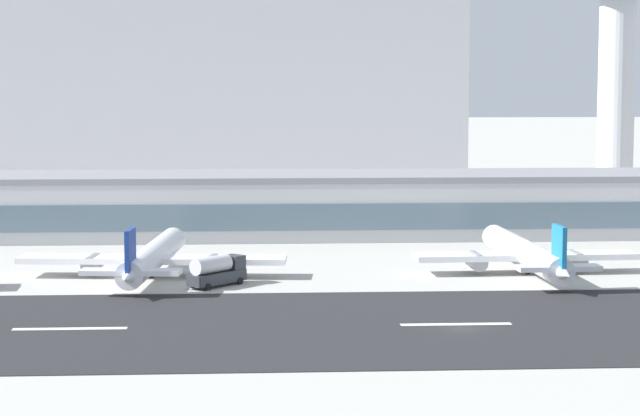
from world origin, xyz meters
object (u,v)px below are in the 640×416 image
Objects in this scene: control_tower at (617,50)px; service_fuel_truck_0 at (217,271)px; terminal_building at (308,205)px; airliner_navy_tail_gate_0 at (151,258)px; airliner_blue_tail_gate_1 at (527,255)px; distant_hotel_block at (225,85)px.

control_tower is 6.28× the size of service_fuel_truck_0.
terminal_building is 48.71m from airliner_navy_tail_gate_0.
control_tower reaches higher than service_fuel_truck_0.
control_tower reaches higher than airliner_blue_tail_gate_1.
distant_hotel_block is at bearing 137.90° from control_tower.
distant_hotel_block is 3.11× the size of airliner_blue_tail_gate_1.
control_tower is 104.31m from airliner_blue_tail_gate_1.
airliner_blue_tail_gate_1 is at bearing -37.97° from service_fuel_truck_0.
terminal_building is 50.93m from airliner_blue_tail_gate_1.
control_tower is at bearing -38.73° from airliner_navy_tail_gate_0.
distant_hotel_block is at bearing 42.31° from service_fuel_truck_0.
service_fuel_truck_0 is (8.85, -7.41, -0.60)m from airliner_navy_tail_gate_0.
service_fuel_truck_0 is at bearing -105.62° from terminal_building.
airliner_blue_tail_gate_1 reaches higher than airliner_navy_tail_gate_0.
control_tower is at bearing 36.44° from terminal_building.
terminal_building reaches higher than service_fuel_truck_0.
service_fuel_truck_0 is at bearing -124.45° from airliner_navy_tail_gate_0.
distant_hotel_block is 168.32m from airliner_navy_tail_gate_0.
distant_hotel_block is 173.52m from airliner_blue_tail_gate_1.
control_tower reaches higher than terminal_building.
control_tower is at bearing -42.10° from distant_hotel_block.
airliner_navy_tail_gate_0 is 4.90× the size of service_fuel_truck_0.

